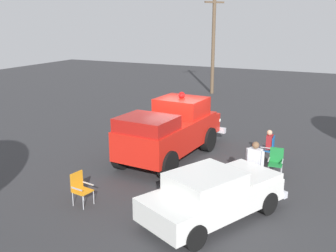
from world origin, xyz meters
The scene contains 9 objects.
ground_plane centered at (0.00, 0.00, 0.00)m, with size 60.00×60.00×0.00m, color #333335.
vintage_fire_truck centered at (-0.47, -0.19, 1.20)m, with size 2.68×6.09×2.59m.
classic_hot_rod centered at (2.77, -4.25, 0.75)m, with size 3.53×4.73×1.46m.
lawn_chair_near_truck centered at (3.26, 1.12, 0.59)m, with size 0.53×0.54×1.02m.
lawn_chair_by_car centered at (-1.19, -5.18, 0.59)m, with size 0.56×0.57×1.02m.
lawn_chair_spare centered at (3.76, -0.27, 0.59)m, with size 0.55×0.54×1.02m.
spectator_seated centered at (3.13, 1.11, 0.70)m, with size 0.55×0.41×1.29m.
spectator_standing centered at (3.34, -1.84, 0.96)m, with size 0.65×0.35×1.68m.
utility_pole centered at (-3.73, 14.09, 3.77)m, with size 1.04×1.48×7.25m.
Camera 1 is at (5.98, -13.93, 5.52)m, focal length 41.83 mm.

